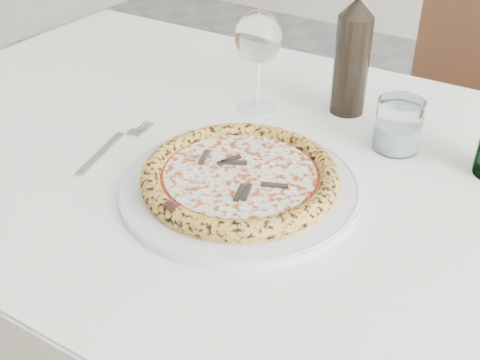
{
  "coord_description": "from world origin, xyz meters",
  "views": [
    {
      "loc": [
        0.49,
        -0.45,
        1.28
      ],
      "look_at": [
        0.07,
        0.18,
        0.78
      ],
      "focal_mm": 45.0,
      "sensor_mm": 36.0,
      "label": 1
    }
  ],
  "objects_px": {
    "pizza": "(240,177)",
    "wine_bottle": "(352,55)",
    "tumbler": "(398,128)",
    "chair_far": "(442,113)",
    "wine_glass": "(258,40)",
    "dining_table": "(272,202)",
    "plate": "(240,186)"
  },
  "relations": [
    {
      "from": "pizza",
      "to": "tumbler",
      "type": "relative_size",
      "value": 3.42
    },
    {
      "from": "tumbler",
      "to": "chair_far",
      "type": "bearing_deg",
      "value": 96.99
    },
    {
      "from": "tumbler",
      "to": "wine_bottle",
      "type": "distance_m",
      "value": 0.17
    },
    {
      "from": "tumbler",
      "to": "wine_bottle",
      "type": "bearing_deg",
      "value": 148.0
    },
    {
      "from": "pizza",
      "to": "wine_glass",
      "type": "bearing_deg",
      "value": 116.65
    },
    {
      "from": "tumbler",
      "to": "plate",
      "type": "bearing_deg",
      "value": -120.22
    },
    {
      "from": "chair_far",
      "to": "pizza",
      "type": "xyz_separation_m",
      "value": [
        -0.07,
        -0.88,
        0.25
      ]
    },
    {
      "from": "dining_table",
      "to": "tumbler",
      "type": "height_order",
      "value": "tumbler"
    },
    {
      "from": "wine_glass",
      "to": "wine_bottle",
      "type": "distance_m",
      "value": 0.17
    },
    {
      "from": "plate",
      "to": "pizza",
      "type": "xyz_separation_m",
      "value": [
        -0.0,
        -0.0,
        0.02
      ]
    },
    {
      "from": "pizza",
      "to": "wine_bottle",
      "type": "relative_size",
      "value": 1.15
    },
    {
      "from": "wine_glass",
      "to": "tumbler",
      "type": "height_order",
      "value": "wine_glass"
    },
    {
      "from": "pizza",
      "to": "wine_glass",
      "type": "relative_size",
      "value": 1.57
    },
    {
      "from": "tumbler",
      "to": "wine_bottle",
      "type": "height_order",
      "value": "wine_bottle"
    },
    {
      "from": "dining_table",
      "to": "plate",
      "type": "distance_m",
      "value": 0.13
    },
    {
      "from": "pizza",
      "to": "tumbler",
      "type": "xyz_separation_m",
      "value": [
        0.15,
        0.26,
        0.01
      ]
    },
    {
      "from": "dining_table",
      "to": "pizza",
      "type": "bearing_deg",
      "value": -90.0
    },
    {
      "from": "wine_bottle",
      "to": "pizza",
      "type": "bearing_deg",
      "value": -93.56
    },
    {
      "from": "tumbler",
      "to": "wine_glass",
      "type": "bearing_deg",
      "value": -178.54
    },
    {
      "from": "dining_table",
      "to": "chair_far",
      "type": "distance_m",
      "value": 0.8
    },
    {
      "from": "pizza",
      "to": "wine_bottle",
      "type": "xyz_separation_m",
      "value": [
        0.02,
        0.34,
        0.09
      ]
    },
    {
      "from": "chair_far",
      "to": "tumbler",
      "type": "relative_size",
      "value": 10.6
    },
    {
      "from": "chair_far",
      "to": "tumbler",
      "type": "height_order",
      "value": "chair_far"
    },
    {
      "from": "pizza",
      "to": "tumbler",
      "type": "height_order",
      "value": "tumbler"
    },
    {
      "from": "tumbler",
      "to": "wine_bottle",
      "type": "xyz_separation_m",
      "value": [
        -0.13,
        0.08,
        0.07
      ]
    },
    {
      "from": "tumbler",
      "to": "pizza",
      "type": "bearing_deg",
      "value": -120.22
    },
    {
      "from": "wine_bottle",
      "to": "plate",
      "type": "bearing_deg",
      "value": -93.56
    },
    {
      "from": "dining_table",
      "to": "pizza",
      "type": "distance_m",
      "value": 0.15
    },
    {
      "from": "wine_glass",
      "to": "tumbler",
      "type": "bearing_deg",
      "value": 1.46
    },
    {
      "from": "plate",
      "to": "wine_bottle",
      "type": "bearing_deg",
      "value": 86.44
    },
    {
      "from": "chair_far",
      "to": "wine_bottle",
      "type": "height_order",
      "value": "wine_bottle"
    },
    {
      "from": "chair_far",
      "to": "wine_bottle",
      "type": "bearing_deg",
      "value": -95.31
    }
  ]
}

